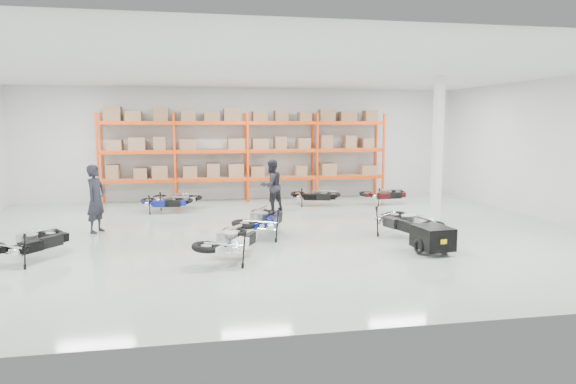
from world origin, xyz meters
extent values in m
plane|color=#A8BBA8|center=(0.00, 0.00, 0.00)|extent=(18.00, 18.00, 0.00)
plane|color=white|center=(0.00, 0.00, 4.50)|extent=(18.00, 18.00, 0.00)
plane|color=silver|center=(0.00, 7.00, 2.25)|extent=(18.00, 0.00, 18.00)
plane|color=silver|center=(0.00, -7.00, 2.25)|extent=(18.00, 0.00, 18.00)
plane|color=silver|center=(9.00, 0.00, 2.25)|extent=(0.00, 14.00, 14.00)
cube|color=#FD470D|center=(-5.60, 6.00, 1.75)|extent=(0.08, 0.08, 3.50)
cube|color=#FD470D|center=(-5.60, 6.90, 1.75)|extent=(0.08, 0.08, 3.50)
cube|color=#FD470D|center=(-2.80, 6.00, 1.75)|extent=(0.08, 0.08, 3.50)
cube|color=#FD470D|center=(-2.80, 6.90, 1.75)|extent=(0.08, 0.08, 3.50)
cube|color=#FD470D|center=(0.00, 6.00, 1.75)|extent=(0.08, 0.08, 3.50)
cube|color=#FD470D|center=(0.00, 6.90, 1.75)|extent=(0.08, 0.08, 3.50)
cube|color=#FD470D|center=(2.80, 6.00, 1.75)|extent=(0.08, 0.08, 3.50)
cube|color=#FD470D|center=(2.80, 6.90, 1.75)|extent=(0.08, 0.08, 3.50)
cube|color=#FD470D|center=(5.60, 6.00, 1.75)|extent=(0.08, 0.08, 3.50)
cube|color=#FD470D|center=(5.60, 6.90, 1.75)|extent=(0.08, 0.08, 3.50)
cube|color=#FD470D|center=(-4.20, 6.00, 0.90)|extent=(2.70, 0.08, 0.12)
cube|color=#FD470D|center=(-4.20, 6.90, 0.90)|extent=(2.70, 0.08, 0.12)
cube|color=#A47A54|center=(-4.20, 6.45, 0.97)|extent=(2.68, 0.88, 0.02)
cube|color=#A47A54|center=(-4.20, 6.45, 1.20)|extent=(2.40, 0.70, 0.44)
cube|color=#FD470D|center=(-1.40, 6.00, 0.90)|extent=(2.70, 0.08, 0.12)
cube|color=#FD470D|center=(-1.40, 6.90, 0.90)|extent=(2.70, 0.08, 0.12)
cube|color=#A47A54|center=(-1.40, 6.45, 0.97)|extent=(2.68, 0.88, 0.02)
cube|color=#A47A54|center=(-1.40, 6.45, 1.20)|extent=(2.40, 0.70, 0.44)
cube|color=#FD470D|center=(1.40, 6.00, 0.90)|extent=(2.70, 0.08, 0.12)
cube|color=#FD470D|center=(1.40, 6.90, 0.90)|extent=(2.70, 0.08, 0.12)
cube|color=#A47A54|center=(1.40, 6.45, 0.97)|extent=(2.68, 0.88, 0.02)
cube|color=#A47A54|center=(1.40, 6.45, 1.20)|extent=(2.40, 0.70, 0.44)
cube|color=#FD470D|center=(4.20, 6.00, 0.90)|extent=(2.70, 0.08, 0.12)
cube|color=#FD470D|center=(4.20, 6.90, 0.90)|extent=(2.70, 0.08, 0.12)
cube|color=#A47A54|center=(4.20, 6.45, 0.97)|extent=(2.68, 0.88, 0.02)
cube|color=#A47A54|center=(4.20, 6.45, 1.20)|extent=(2.40, 0.70, 0.44)
cube|color=#FD470D|center=(-4.20, 6.00, 2.00)|extent=(2.70, 0.08, 0.12)
cube|color=#FD470D|center=(-4.20, 6.90, 2.00)|extent=(2.70, 0.08, 0.12)
cube|color=#A47A54|center=(-4.20, 6.45, 2.07)|extent=(2.68, 0.88, 0.02)
cube|color=#A47A54|center=(-4.20, 6.45, 2.30)|extent=(2.40, 0.70, 0.44)
cube|color=#FD470D|center=(-1.40, 6.00, 2.00)|extent=(2.70, 0.08, 0.12)
cube|color=#FD470D|center=(-1.40, 6.90, 2.00)|extent=(2.70, 0.08, 0.12)
cube|color=#A47A54|center=(-1.40, 6.45, 2.07)|extent=(2.68, 0.88, 0.02)
cube|color=#A47A54|center=(-1.40, 6.45, 2.30)|extent=(2.40, 0.70, 0.44)
cube|color=#FD470D|center=(1.40, 6.00, 2.00)|extent=(2.70, 0.08, 0.12)
cube|color=#FD470D|center=(1.40, 6.90, 2.00)|extent=(2.70, 0.08, 0.12)
cube|color=#A47A54|center=(1.40, 6.45, 2.07)|extent=(2.68, 0.88, 0.02)
cube|color=#A47A54|center=(1.40, 6.45, 2.30)|extent=(2.40, 0.70, 0.44)
cube|color=#FD470D|center=(4.20, 6.00, 2.00)|extent=(2.70, 0.08, 0.12)
cube|color=#FD470D|center=(4.20, 6.90, 2.00)|extent=(2.70, 0.08, 0.12)
cube|color=#A47A54|center=(4.20, 6.45, 2.07)|extent=(2.68, 0.88, 0.02)
cube|color=#A47A54|center=(4.20, 6.45, 2.30)|extent=(2.40, 0.70, 0.44)
cube|color=#FD470D|center=(-4.20, 6.00, 3.10)|extent=(2.70, 0.08, 0.12)
cube|color=#FD470D|center=(-4.20, 6.90, 3.10)|extent=(2.70, 0.08, 0.12)
cube|color=#A47A54|center=(-4.20, 6.45, 3.17)|extent=(2.68, 0.88, 0.02)
cube|color=#A47A54|center=(-4.20, 6.45, 3.40)|extent=(2.40, 0.70, 0.44)
cube|color=#FD470D|center=(-1.40, 6.00, 3.10)|extent=(2.70, 0.08, 0.12)
cube|color=#FD470D|center=(-1.40, 6.90, 3.10)|extent=(2.70, 0.08, 0.12)
cube|color=#A47A54|center=(-1.40, 6.45, 3.17)|extent=(2.68, 0.88, 0.02)
cube|color=#A47A54|center=(-1.40, 6.45, 3.40)|extent=(2.40, 0.70, 0.44)
cube|color=#FD470D|center=(1.40, 6.00, 3.10)|extent=(2.70, 0.08, 0.12)
cube|color=#FD470D|center=(1.40, 6.90, 3.10)|extent=(2.70, 0.08, 0.12)
cube|color=#A47A54|center=(1.40, 6.45, 3.17)|extent=(2.68, 0.88, 0.02)
cube|color=#A47A54|center=(1.40, 6.45, 3.40)|extent=(2.40, 0.70, 0.44)
cube|color=#FD470D|center=(4.20, 6.00, 3.10)|extent=(2.70, 0.08, 0.12)
cube|color=#FD470D|center=(4.20, 6.90, 3.10)|extent=(2.70, 0.08, 0.12)
cube|color=#A47A54|center=(4.20, 6.45, 3.17)|extent=(2.68, 0.88, 0.02)
cube|color=#A47A54|center=(4.20, 6.45, 3.40)|extent=(2.40, 0.70, 0.44)
cube|color=white|center=(5.20, 0.50, 2.25)|extent=(0.25, 0.25, 4.50)
cube|color=black|center=(3.44, -2.91, 0.39)|extent=(0.82, 0.99, 0.53)
cube|color=yellow|center=(3.44, -3.37, 0.39)|extent=(0.16, 0.04, 0.11)
torus|color=black|center=(3.07, -2.91, 0.19)|extent=(0.08, 0.37, 0.37)
torus|color=black|center=(3.81, -2.91, 0.19)|extent=(0.08, 0.37, 0.37)
cylinder|color=black|center=(3.44, -2.27, 0.44)|extent=(0.13, 0.87, 0.04)
imported|color=black|center=(-4.85, 1.10, 0.97)|extent=(0.71, 0.83, 1.93)
imported|color=black|center=(0.58, 3.72, 0.92)|extent=(1.12, 1.06, 1.84)
camera|label=1|loc=(-2.14, -14.02, 3.07)|focal=32.00mm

